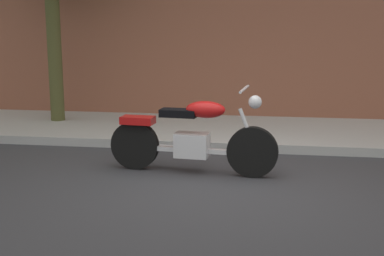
# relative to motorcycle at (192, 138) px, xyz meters

# --- Properties ---
(ground_plane) EXTENTS (60.00, 60.00, 0.00)m
(ground_plane) POSITION_rel_motorcycle_xyz_m (0.39, -0.48, -0.48)
(ground_plane) COLOR #38383D
(sidewalk) EXTENTS (20.06, 2.56, 0.14)m
(sidewalk) POSITION_rel_motorcycle_xyz_m (0.39, 2.48, -0.41)
(sidewalk) COLOR #AFAFAF
(sidewalk) RESTS_ON ground
(motorcycle) EXTENTS (2.26, 0.70, 1.16)m
(motorcycle) POSITION_rel_motorcycle_xyz_m (0.00, 0.00, 0.00)
(motorcycle) COLOR black
(motorcycle) RESTS_ON ground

